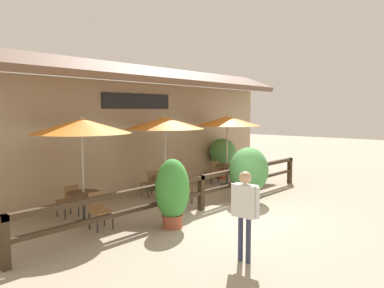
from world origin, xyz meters
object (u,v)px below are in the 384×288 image
(chair_middle_wallside, at_px, (151,182))
(chair_far_wallside, at_px, (213,171))
(patio_umbrella_middle, at_px, (165,123))
(dining_table_far, at_px, (227,169))
(chair_far_streetside, at_px, (239,174))
(chair_near_streetside, at_px, (99,209))
(chair_near_wallside, at_px, (69,199))
(potted_plant_entrance_palm, at_px, (172,192))
(dining_table_middle, at_px, (165,181))
(chair_middle_streetside, at_px, (181,188))
(dining_table_near, at_px, (84,199))
(potted_plant_tall_tropical, at_px, (223,153))
(potted_plant_small_flowering, at_px, (249,172))
(patio_umbrella_far, at_px, (227,121))
(pedestrian, at_px, (245,204))
(patio_umbrella_near, at_px, (82,126))

(chair_middle_wallside, xyz_separation_m, chair_far_wallside, (3.03, -0.06, 0.00))
(patio_umbrella_middle, bearing_deg, dining_table_far, -0.12)
(chair_far_streetside, bearing_deg, chair_near_streetside, 179.36)
(patio_umbrella_middle, height_order, dining_table_far, patio_umbrella_middle)
(chair_near_wallside, bearing_deg, potted_plant_entrance_palm, 112.91)
(dining_table_middle, bearing_deg, chair_middle_streetside, -90.28)
(chair_middle_streetside, xyz_separation_m, chair_far_wallside, (3.06, 1.26, 0.00))
(dining_table_near, bearing_deg, potted_plant_tall_tropical, 8.96)
(chair_near_wallside, bearing_deg, chair_middle_wallside, -177.86)
(chair_near_wallside, height_order, potted_plant_entrance_palm, potted_plant_entrance_palm)
(dining_table_near, distance_m, potted_plant_small_flowering, 4.77)
(potted_plant_entrance_palm, bearing_deg, patio_umbrella_far, 22.62)
(dining_table_middle, relative_size, potted_plant_entrance_palm, 0.50)
(dining_table_near, relative_size, chair_middle_wallside, 0.96)
(chair_near_streetside, distance_m, pedestrian, 3.63)
(chair_near_streetside, height_order, patio_umbrella_middle, patio_umbrella_middle)
(dining_table_middle, height_order, chair_middle_streetside, chair_middle_streetside)
(patio_umbrella_near, bearing_deg, chair_near_wallside, 89.50)
(chair_near_streetside, bearing_deg, potted_plant_small_flowering, -7.94)
(patio_umbrella_far, relative_size, potted_plant_small_flowering, 1.57)
(chair_near_wallside, relative_size, chair_far_wallside, 1.00)
(patio_umbrella_near, distance_m, chair_far_wallside, 6.31)
(potted_plant_small_flowering, bearing_deg, potted_plant_entrance_palm, -179.03)
(patio_umbrella_far, bearing_deg, dining_table_far, 0.00)
(patio_umbrella_near, distance_m, potted_plant_tall_tropical, 7.25)
(patio_umbrella_near, distance_m, chair_middle_streetside, 3.49)
(patio_umbrella_middle, relative_size, dining_table_far, 3.16)
(chair_near_streetside, bearing_deg, potted_plant_entrance_palm, -39.43)
(dining_table_near, relative_size, patio_umbrella_middle, 0.32)
(dining_table_far, bearing_deg, chair_near_streetside, -172.03)
(chair_near_streetside, height_order, patio_umbrella_far, patio_umbrella_far)
(potted_plant_small_flowering, bearing_deg, dining_table_far, 50.45)
(chair_near_streetside, height_order, dining_table_middle, chair_near_streetside)
(chair_middle_streetside, height_order, potted_plant_entrance_palm, potted_plant_entrance_palm)
(patio_umbrella_near, bearing_deg, dining_table_far, 1.61)
(dining_table_middle, xyz_separation_m, potted_plant_entrance_palm, (-1.78, -2.05, 0.26))
(potted_plant_small_flowering, height_order, potted_plant_entrance_palm, potted_plant_small_flowering)
(dining_table_near, xyz_separation_m, chair_middle_wallside, (2.94, 0.83, -0.13))
(patio_umbrella_middle, bearing_deg, dining_table_near, -176.54)
(chair_middle_streetside, relative_size, dining_table_far, 1.04)
(patio_umbrella_near, height_order, patio_umbrella_middle, same)
(chair_middle_streetside, height_order, pedestrian, pedestrian)
(dining_table_middle, bearing_deg, chair_near_streetside, -163.75)
(dining_table_middle, distance_m, dining_table_far, 3.14)
(dining_table_middle, xyz_separation_m, potted_plant_small_flowering, (1.49, -2.00, 0.31))
(patio_umbrella_near, relative_size, chair_middle_streetside, 3.05)
(chair_far_wallside, bearing_deg, patio_umbrella_far, 101.52)
(chair_middle_wallside, height_order, chair_far_wallside, same)
(dining_table_middle, bearing_deg, chair_near_wallside, 170.16)
(chair_middle_streetside, xyz_separation_m, potted_plant_small_flowering, (1.49, -1.34, 0.43))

